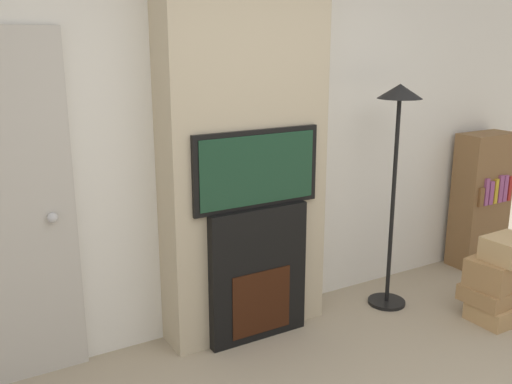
% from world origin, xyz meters
% --- Properties ---
extents(wall_back, '(6.00, 0.06, 2.70)m').
position_xyz_m(wall_back, '(0.00, 2.03, 1.35)').
color(wall_back, silver).
rests_on(wall_back, ground_plane).
extents(chimney_breast, '(1.10, 0.29, 2.70)m').
position_xyz_m(chimney_breast, '(0.00, 1.85, 1.35)').
color(chimney_breast, '#BCAD8E').
rests_on(chimney_breast, ground_plane).
extents(fireplace, '(0.69, 0.15, 0.90)m').
position_xyz_m(fireplace, '(0.00, 1.71, 0.45)').
color(fireplace, black).
rests_on(fireplace, ground_plane).
extents(television, '(0.88, 0.07, 0.50)m').
position_xyz_m(television, '(0.00, 1.71, 1.15)').
color(television, black).
rests_on(television, fireplace).
extents(floor_lamp, '(0.31, 0.31, 1.64)m').
position_xyz_m(floor_lamp, '(1.09, 1.62, 1.27)').
color(floor_lamp, black).
rests_on(floor_lamp, ground_plane).
extents(box_stack, '(0.45, 0.37, 0.61)m').
position_xyz_m(box_stack, '(1.61, 1.05, 0.28)').
color(box_stack, tan).
rests_on(box_stack, ground_plane).
extents(bookshelf, '(0.50, 0.28, 1.17)m').
position_xyz_m(bookshelf, '(2.34, 1.83, 0.59)').
color(bookshelf, brown).
rests_on(bookshelf, ground_plane).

